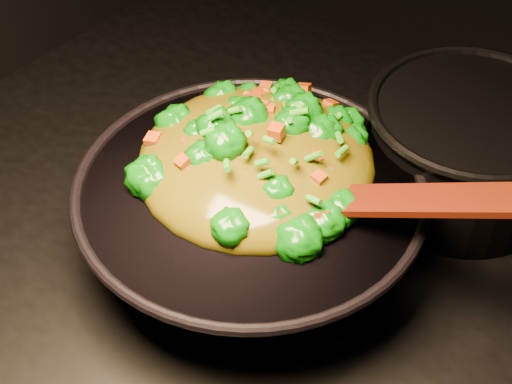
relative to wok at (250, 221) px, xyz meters
The scene contains 4 objects.
wok is the anchor object (origin of this frame).
stir_fry 0.10m from the wok, 118.26° to the left, with size 0.27×0.27×0.09m, color #0C6807, non-canonical shape.
spatula 0.20m from the wok, 15.59° to the left, with size 0.29×0.04×0.01m, color #331605.
back_pot 0.28m from the wok, 61.05° to the left, with size 0.24×0.24×0.14m, color black.
Camera 1 is at (0.30, -0.50, 1.60)m, focal length 55.00 mm.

